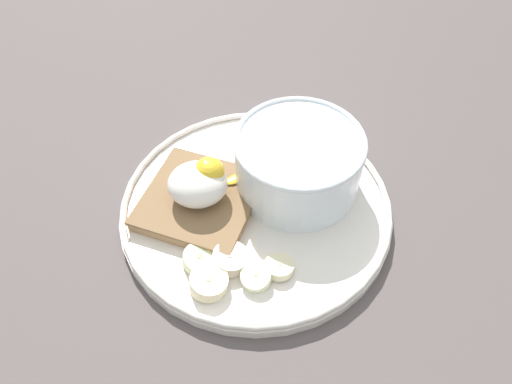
# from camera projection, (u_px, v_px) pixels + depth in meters

# --- Properties ---
(ground_plane) EXTENTS (1.20, 1.20, 0.02)m
(ground_plane) POSITION_uv_depth(u_px,v_px,m) (256.00, 217.00, 0.50)
(ground_plane) COLOR #514848
(ground_plane) RESTS_ON ground
(plate) EXTENTS (0.26, 0.26, 0.02)m
(plate) POSITION_uv_depth(u_px,v_px,m) (256.00, 206.00, 0.48)
(plate) COLOR silver
(plate) RESTS_ON ground_plane
(oatmeal_bowl) EXTENTS (0.12, 0.12, 0.06)m
(oatmeal_bowl) POSITION_uv_depth(u_px,v_px,m) (298.00, 162.00, 0.48)
(oatmeal_bowl) COLOR white
(oatmeal_bowl) RESTS_ON plate
(toast_slice) EXTENTS (0.13, 0.13, 0.01)m
(toast_slice) POSITION_uv_depth(u_px,v_px,m) (200.00, 200.00, 0.48)
(toast_slice) COLOR brown
(toast_slice) RESTS_ON plate
(poached_egg) EXTENTS (0.08, 0.06, 0.04)m
(poached_egg) POSITION_uv_depth(u_px,v_px,m) (200.00, 181.00, 0.46)
(poached_egg) COLOR white
(poached_egg) RESTS_ON toast_slice
(banana_slice_front) EXTENTS (0.04, 0.04, 0.02)m
(banana_slice_front) POSITION_uv_depth(u_px,v_px,m) (209.00, 282.00, 0.42)
(banana_slice_front) COLOR beige
(banana_slice_front) RESTS_ON plate
(banana_slice_left) EXTENTS (0.03, 0.03, 0.01)m
(banana_slice_left) POSITION_uv_depth(u_px,v_px,m) (279.00, 267.00, 0.43)
(banana_slice_left) COLOR beige
(banana_slice_left) RESTS_ON plate
(banana_slice_back) EXTENTS (0.04, 0.04, 0.01)m
(banana_slice_back) POSITION_uv_depth(u_px,v_px,m) (251.00, 277.00, 0.43)
(banana_slice_back) COLOR #EEF0C0
(banana_slice_back) RESTS_ON plate
(banana_slice_right) EXTENTS (0.04, 0.03, 0.01)m
(banana_slice_right) POSITION_uv_depth(u_px,v_px,m) (230.00, 259.00, 0.44)
(banana_slice_right) COLOR #FBE4C7
(banana_slice_right) RESTS_ON plate
(banana_slice_inner) EXTENTS (0.04, 0.04, 0.02)m
(banana_slice_inner) POSITION_uv_depth(u_px,v_px,m) (200.00, 259.00, 0.44)
(banana_slice_inner) COLOR beige
(banana_slice_inner) RESTS_ON plate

